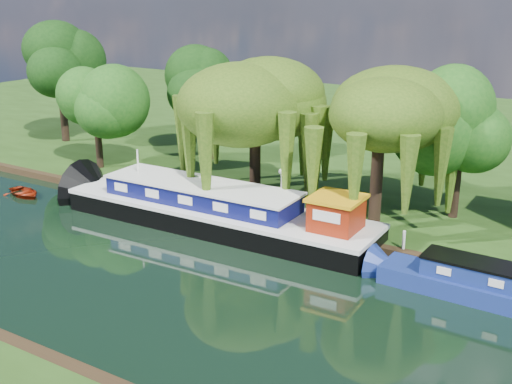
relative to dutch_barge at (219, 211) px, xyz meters
The scene contains 12 objects.
ground 7.10m from the dutch_barge, 77.20° to the right, with size 120.00×120.00×0.00m, color black.
far_bank 27.21m from the dutch_barge, 86.72° to the left, with size 120.00×52.00×0.45m, color #1F3C10.
dutch_barge is the anchor object (origin of this frame).
red_dinghy 14.75m from the dutch_barge, behind, with size 2.12×2.97×0.61m, color maroon.
willow_left 7.06m from the dutch_barge, 93.16° to the left, with size 7.05×7.05×8.45m.
willow_right 10.42m from the dutch_barge, 31.48° to the left, with size 6.53×6.53×7.95m.
tree_far_left 15.64m from the dutch_barge, 161.57° to the left, with size 4.59×4.59×7.40m.
tree_far_back 25.65m from the dutch_barge, 157.70° to the left, with size 5.50×5.50×9.26m.
tree_far_mid 15.01m from the dutch_barge, 127.30° to the left, with size 4.89×4.89×8.00m.
tree_far_right 14.57m from the dutch_barge, 34.46° to the left, with size 4.65×4.65×7.61m.
lamppost 4.42m from the dutch_barge, 60.59° to the left, with size 0.36×0.36×2.56m.
mooring_posts 1.88m from the dutch_barge, 55.70° to the left, with size 19.16×0.16×1.00m.
Camera 1 is at (18.71, -21.76, 13.44)m, focal length 45.00 mm.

